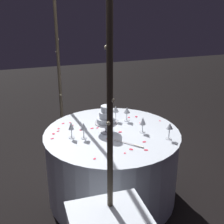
# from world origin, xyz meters

# --- Properties ---
(ground_plane) EXTENTS (12.00, 12.00, 0.00)m
(ground_plane) POSITION_xyz_m (0.00, 0.00, 0.00)
(ground_plane) COLOR black
(decorative_arch) EXTENTS (2.14, 0.05, 2.36)m
(decorative_arch) POSITION_xyz_m (-0.00, 0.34, 1.53)
(decorative_arch) COLOR #473D2D
(decorative_arch) RESTS_ON ground
(main_table) EXTENTS (1.32, 1.32, 0.73)m
(main_table) POSITION_xyz_m (0.00, 0.00, 0.37)
(main_table) COLOR silver
(main_table) RESTS_ON ground
(tiered_cake) EXTENTS (0.22, 0.22, 0.28)m
(tiered_cake) POSITION_xyz_m (0.02, 0.05, 0.89)
(tiered_cake) COLOR silver
(tiered_cake) RESTS_ON main_table
(wine_glass_0) EXTENTS (0.07, 0.07, 0.16)m
(wine_glass_0) POSITION_xyz_m (0.28, -0.13, 0.86)
(wine_glass_0) COLOR silver
(wine_glass_0) RESTS_ON main_table
(wine_glass_1) EXTENTS (0.07, 0.07, 0.15)m
(wine_glass_1) POSITION_xyz_m (0.23, -0.23, 0.85)
(wine_glass_1) COLOR silver
(wine_glass_1) RESTS_ON main_table
(wine_glass_2) EXTENTS (0.06, 0.06, 0.16)m
(wine_glass_2) POSITION_xyz_m (-0.28, -0.46, 0.85)
(wine_glass_2) COLOR silver
(wine_glass_2) RESTS_ON main_table
(wine_glass_3) EXTENTS (0.06, 0.06, 0.15)m
(wine_glass_3) POSITION_xyz_m (-0.04, 0.29, 0.85)
(wine_glass_3) COLOR silver
(wine_glass_3) RESTS_ON main_table
(wine_glass_4) EXTENTS (0.06, 0.06, 0.15)m
(wine_glass_4) POSITION_xyz_m (-0.07, -0.29, 0.85)
(wine_glass_4) COLOR silver
(wine_glass_4) RESTS_ON main_table
(wine_glass_5) EXTENTS (0.06, 0.06, 0.16)m
(wine_glass_5) POSITION_xyz_m (0.01, 0.39, 0.85)
(wine_glass_5) COLOR silver
(wine_glass_5) RESTS_ON main_table
(cake_knife) EXTENTS (0.23, 0.21, 0.01)m
(cake_knife) POSITION_xyz_m (-0.28, -0.08, 0.74)
(cake_knife) COLOR silver
(cake_knife) RESTS_ON main_table
(rose_petal_0) EXTENTS (0.04, 0.03, 0.00)m
(rose_petal_0) POSITION_xyz_m (0.24, 0.48, 0.74)
(rose_petal_0) COLOR #E02D47
(rose_petal_0) RESTS_ON main_table
(rose_petal_1) EXTENTS (0.03, 0.04, 0.00)m
(rose_petal_1) POSITION_xyz_m (0.15, 0.11, 0.74)
(rose_petal_1) COLOR #E02D47
(rose_petal_1) RESTS_ON main_table
(rose_petal_2) EXTENTS (0.03, 0.04, 0.00)m
(rose_petal_2) POSITION_xyz_m (0.15, 0.16, 0.74)
(rose_petal_2) COLOR #E02D47
(rose_petal_2) RESTS_ON main_table
(rose_petal_3) EXTENTS (0.04, 0.04, 0.00)m
(rose_petal_3) POSITION_xyz_m (0.18, 0.50, 0.74)
(rose_petal_3) COLOR #E02D47
(rose_petal_3) RESTS_ON main_table
(rose_petal_4) EXTENTS (0.03, 0.02, 0.00)m
(rose_petal_4) POSITION_xyz_m (0.28, 0.33, 0.74)
(rose_petal_4) COLOR #E02D47
(rose_petal_4) RESTS_ON main_table
(rose_petal_5) EXTENTS (0.05, 0.05, 0.00)m
(rose_petal_5) POSITION_xyz_m (-0.37, -0.06, 0.74)
(rose_petal_5) COLOR #E02D47
(rose_petal_5) RESTS_ON main_table
(rose_petal_6) EXTENTS (0.04, 0.03, 0.00)m
(rose_petal_6) POSITION_xyz_m (0.30, -0.37, 0.74)
(rose_petal_6) COLOR #E02D47
(rose_petal_6) RESTS_ON main_table
(rose_petal_7) EXTENTS (0.04, 0.05, 0.00)m
(rose_petal_7) POSITION_xyz_m (-0.42, -0.18, 0.74)
(rose_petal_7) COLOR #E02D47
(rose_petal_7) RESTS_ON main_table
(rose_petal_8) EXTENTS (0.04, 0.03, 0.00)m
(rose_petal_8) POSITION_xyz_m (0.12, -0.35, 0.74)
(rose_petal_8) COLOR #E02D47
(rose_petal_8) RESTS_ON main_table
(rose_petal_9) EXTENTS (0.04, 0.03, 0.00)m
(rose_petal_9) POSITION_xyz_m (0.30, -0.29, 0.74)
(rose_petal_9) COLOR #E02D47
(rose_petal_9) RESTS_ON main_table
(rose_petal_10) EXTENTS (0.04, 0.03, 0.00)m
(rose_petal_10) POSITION_xyz_m (0.14, 0.54, 0.74)
(rose_petal_10) COLOR #E02D47
(rose_petal_10) RESTS_ON main_table
(rose_petal_11) EXTENTS (0.04, 0.04, 0.00)m
(rose_petal_11) POSITION_xyz_m (0.35, 0.42, 0.74)
(rose_petal_11) COLOR #E02D47
(rose_petal_11) RESTS_ON main_table
(rose_petal_12) EXTENTS (0.03, 0.04, 0.00)m
(rose_petal_12) POSITION_xyz_m (-0.28, -0.22, 0.74)
(rose_petal_12) COLOR #E02D47
(rose_petal_12) RESTS_ON main_table
(rose_petal_13) EXTENTS (0.04, 0.04, 0.00)m
(rose_petal_13) POSITION_xyz_m (-0.43, 0.28, 0.74)
(rose_petal_13) COLOR #E02D47
(rose_petal_13) RESTS_ON main_table
(rose_petal_14) EXTENTS (0.04, 0.03, 0.00)m
(rose_petal_14) POSITION_xyz_m (0.35, 0.35, 0.74)
(rose_petal_14) COLOR #E02D47
(rose_petal_14) RESTS_ON main_table
(rose_petal_15) EXTENTS (0.03, 0.04, 0.00)m
(rose_petal_15) POSITION_xyz_m (0.04, 0.57, 0.74)
(rose_petal_15) COLOR #E02D47
(rose_petal_15) RESTS_ON main_table
(rose_petal_16) EXTENTS (0.04, 0.04, 0.00)m
(rose_petal_16) POSITION_xyz_m (0.14, 0.28, 0.74)
(rose_petal_16) COLOR #E02D47
(rose_petal_16) RESTS_ON main_table
(rose_petal_17) EXTENTS (0.03, 0.02, 0.00)m
(rose_petal_17) POSITION_xyz_m (-0.42, 0.02, 0.74)
(rose_petal_17) COLOR #E02D47
(rose_petal_17) RESTS_ON main_table
(rose_petal_18) EXTENTS (0.04, 0.04, 0.00)m
(rose_petal_18) POSITION_xyz_m (-0.12, 0.07, 0.74)
(rose_petal_18) COLOR #E02D47
(rose_petal_18) RESTS_ON main_table
(rose_petal_19) EXTENTS (0.03, 0.03, 0.00)m
(rose_petal_19) POSITION_xyz_m (0.12, -0.57, 0.74)
(rose_petal_19) COLOR #E02D47
(rose_petal_19) RESTS_ON main_table
(rose_petal_20) EXTENTS (0.03, 0.04, 0.00)m
(rose_petal_20) POSITION_xyz_m (-0.01, -0.08, 0.74)
(rose_petal_20) COLOR #E02D47
(rose_petal_20) RESTS_ON main_table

